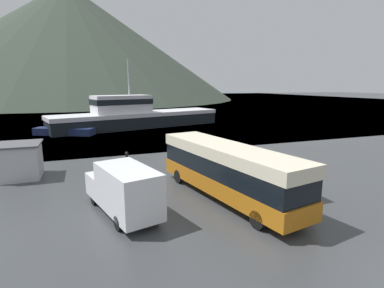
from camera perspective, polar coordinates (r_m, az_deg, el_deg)
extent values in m
plane|color=#475B6B|center=(148.25, -16.02, 8.32)|extent=(240.00, 240.00, 0.00)
cone|color=#333D33|center=(149.83, -22.24, 17.39)|extent=(143.17, 143.17, 49.12)
cube|color=#B26614|center=(17.61, 6.58, -7.35)|extent=(4.46, 11.18, 0.93)
cube|color=black|center=(17.32, 6.66, -4.22)|extent=(4.37, 10.96, 1.07)
cube|color=beige|center=(17.11, 6.72, -1.42)|extent=(4.46, 11.18, 0.67)
cube|color=black|center=(21.83, -2.08, -1.41)|extent=(2.13, 0.46, 1.44)
cylinder|color=black|center=(20.26, -2.49, -6.17)|extent=(0.46, 0.94, 0.90)
cylinder|color=black|center=(21.32, 2.64, -5.28)|extent=(0.46, 0.94, 0.90)
cylinder|color=black|center=(14.44, 12.48, -13.87)|extent=(0.46, 0.94, 0.90)
cylinder|color=black|center=(15.88, 18.29, -11.79)|extent=(0.46, 0.94, 0.90)
cube|color=silver|center=(15.10, -12.13, -8.56)|extent=(2.99, 4.51, 2.22)
cube|color=silver|center=(17.89, -15.77, -7.27)|extent=(2.38, 2.22, 1.22)
cube|color=black|center=(16.81, -14.97, -4.85)|extent=(1.66, 0.49, 0.78)
cylinder|color=black|center=(17.63, -18.17, -9.80)|extent=(0.39, 0.73, 0.70)
cylinder|color=black|center=(18.16, -12.74, -8.87)|extent=(0.39, 0.73, 0.70)
cylinder|color=black|center=(14.42, -13.80, -14.41)|extent=(0.39, 0.73, 0.70)
cylinder|color=black|center=(15.06, -7.33, -13.01)|extent=(0.39, 0.73, 0.70)
cube|color=black|center=(47.29, -10.17, 4.59)|extent=(26.53, 11.75, 2.33)
cube|color=silver|center=(47.20, -10.21, 5.64)|extent=(26.79, 11.86, 0.58)
cube|color=silver|center=(46.08, -13.25, 7.39)|extent=(9.00, 5.75, 2.62)
cube|color=black|center=(46.05, -13.27, 7.88)|extent=(9.19, 5.90, 0.79)
cylinder|color=#B2B2B7|center=(46.46, -12.01, 12.33)|extent=(0.20, 0.20, 5.24)
cube|color=olive|center=(18.39, 20.33, -8.28)|extent=(1.38, 1.09, 1.17)
cube|color=olive|center=(18.19, 20.47, -6.35)|extent=(1.52, 1.20, 0.13)
cube|color=#B2B2B7|center=(24.37, -29.86, -2.91)|extent=(2.55, 2.75, 2.36)
cube|color=#4C4C51|center=(24.12, -30.15, -0.04)|extent=(2.80, 3.03, 0.12)
cube|color=#19234C|center=(42.78, -23.15, 2.22)|extent=(7.85, 5.19, 0.93)
cylinder|color=black|center=(26.69, -12.31, -2.50)|extent=(0.25, 0.25, 0.57)
sphere|color=black|center=(26.61, -12.34, -1.74)|extent=(0.28, 0.28, 0.28)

